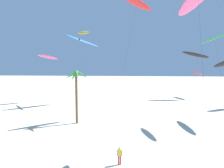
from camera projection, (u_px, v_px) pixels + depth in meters
The scene contains 9 objects.
palm_tree_4 at pixel (77, 81), 31.17m from camera, with size 3.50×3.81×8.14m.
flying_kite_0 at pixel (48, 57), 49.12m from camera, with size 4.79×9.77×11.50m.
flying_kite_2 at pixel (83, 33), 46.66m from camera, with size 5.37×9.95×16.79m.
flying_kite_4 at pixel (196, 73), 55.81m from camera, with size 3.30×12.27×7.16m.
flying_kite_5 at pixel (196, 55), 53.96m from camera, with size 7.13×6.16×12.68m.
flying_kite_6 at pixel (137, 3), 34.84m from camera, with size 6.62×8.29×20.61m.
flying_kite_7 at pixel (214, 38), 29.84m from camera, with size 3.70×7.69×13.76m.
flying_kite_9 at pixel (83, 41), 46.48m from camera, with size 6.58×7.92×15.56m.
person_near_left at pixel (120, 155), 18.73m from camera, with size 0.51×0.24×1.65m.
Camera 1 is at (-0.19, 1.93, 9.18)m, focal length 33.22 mm.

